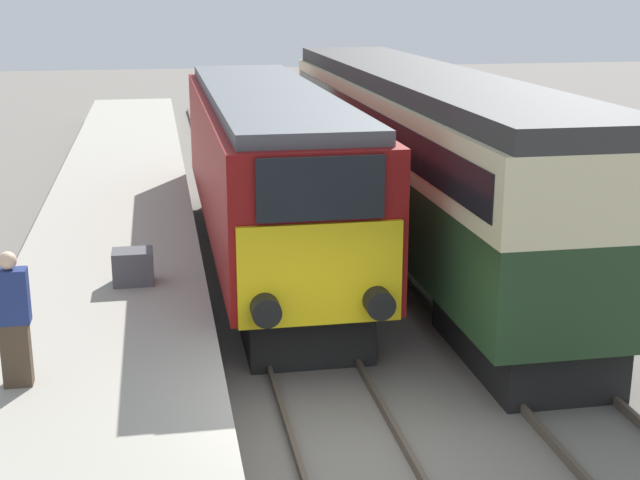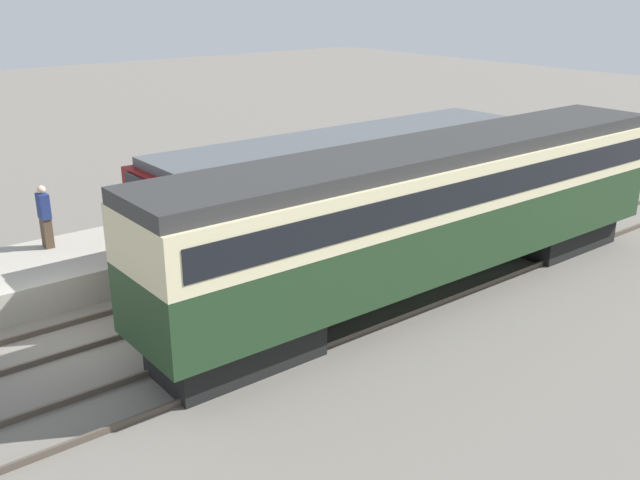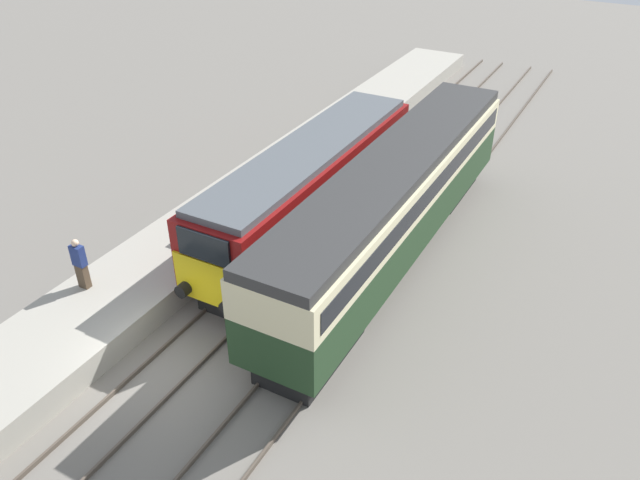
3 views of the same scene
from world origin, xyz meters
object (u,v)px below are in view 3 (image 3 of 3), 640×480
(locomotive, at_px, (310,188))
(passenger_carriage, at_px, (394,199))
(person_on_platform, at_px, (80,264))
(luggage_crate, at_px, (195,233))

(locomotive, distance_m, passenger_carriage, 3.42)
(passenger_carriage, distance_m, person_on_platform, 10.73)
(locomotive, xyz_separation_m, person_on_platform, (-4.21, -7.47, -0.34))
(locomotive, relative_size, luggage_crate, 18.71)
(person_on_platform, distance_m, luggage_crate, 4.26)
(locomotive, bearing_deg, person_on_platform, -119.42)
(locomotive, bearing_deg, luggage_crate, -128.84)
(person_on_platform, height_order, luggage_crate, person_on_platform)
(locomotive, bearing_deg, passenger_carriage, 0.87)
(person_on_platform, relative_size, luggage_crate, 2.59)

